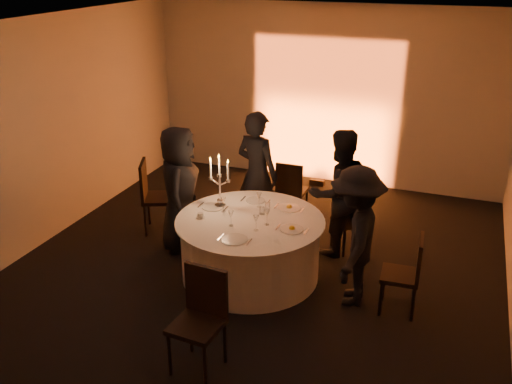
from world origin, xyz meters
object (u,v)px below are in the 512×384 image
(guest_back_left, at_px, (257,174))
(chair_back_right, at_px, (353,218))
(chair_right, at_px, (408,271))
(coffee_cup, at_px, (201,216))
(guest_back_right, at_px, (339,193))
(guest_right, at_px, (355,237))
(chair_left, at_px, (153,192))
(chair_front, at_px, (201,313))
(banquet_table, at_px, (250,248))
(chair_back_left, at_px, (291,188))
(guest_left, at_px, (180,189))
(candelabra, at_px, (220,188))

(guest_back_left, bearing_deg, chair_back_right, -167.77)
(chair_right, height_order, coffee_cup, chair_right)
(chair_right, xyz_separation_m, guest_back_left, (-2.23, 1.26, 0.37))
(guest_back_right, xyz_separation_m, guest_right, (0.44, -1.07, -0.04))
(chair_left, distance_m, coffee_cup, 1.46)
(chair_left, bearing_deg, guest_right, -127.91)
(chair_back_right, height_order, guest_right, guest_right)
(chair_front, bearing_deg, guest_right, 59.89)
(banquet_table, height_order, chair_back_left, chair_back_left)
(banquet_table, bearing_deg, guest_back_left, 106.52)
(chair_back_right, bearing_deg, guest_back_left, -46.23)
(guest_left, distance_m, guest_back_left, 1.12)
(banquet_table, bearing_deg, chair_left, 158.48)
(guest_left, relative_size, coffee_cup, 15.49)
(chair_back_right, relative_size, coffee_cup, 7.98)
(banquet_table, bearing_deg, guest_back_right, 48.99)
(guest_right, bearing_deg, chair_back_right, -172.08)
(guest_right, distance_m, candelabra, 1.82)
(chair_left, distance_m, guest_back_right, 2.62)
(chair_right, xyz_separation_m, guest_left, (-3.02, 0.47, 0.33))
(guest_left, bearing_deg, chair_front, -166.10)
(coffee_cup, bearing_deg, chair_back_left, 73.27)
(chair_right, distance_m, coffee_cup, 2.48)
(guest_right, bearing_deg, chair_front, -39.06)
(chair_back_right, bearing_deg, banquet_table, 3.34)
(banquet_table, bearing_deg, guest_right, -4.07)
(guest_left, bearing_deg, chair_left, 44.40)
(coffee_cup, bearing_deg, guest_back_right, 38.69)
(chair_back_right, relative_size, guest_back_left, 0.49)
(candelabra, bearing_deg, coffee_cup, -101.63)
(chair_left, xyz_separation_m, coffee_cup, (1.17, -0.85, 0.21))
(chair_front, bearing_deg, chair_right, 47.66)
(chair_right, xyz_separation_m, chair_front, (-1.73, -1.60, 0.06))
(chair_left, xyz_separation_m, candelabra, (1.25, -0.46, 0.42))
(coffee_cup, bearing_deg, chair_front, -64.38)
(banquet_table, bearing_deg, coffee_cup, -163.95)
(chair_front, bearing_deg, banquet_table, 100.25)
(chair_right, bearing_deg, guest_right, -94.57)
(banquet_table, relative_size, chair_right, 1.95)
(chair_back_right, bearing_deg, guest_back_right, -19.93)
(chair_back_right, xyz_separation_m, chair_right, (0.84, -1.16, 0.03))
(chair_front, bearing_deg, chair_back_left, 97.82)
(chair_front, xyz_separation_m, coffee_cup, (-0.74, 1.53, 0.22))
(guest_back_left, height_order, guest_back_right, guest_back_left)
(guest_back_left, bearing_deg, candelabra, 97.26)
(chair_front, height_order, guest_right, guest_right)
(banquet_table, height_order, guest_back_right, guest_back_right)
(chair_back_left, relative_size, guest_back_right, 0.54)
(banquet_table, xyz_separation_m, guest_back_right, (0.85, 0.97, 0.47))
(guest_back_left, relative_size, guest_back_right, 1.04)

